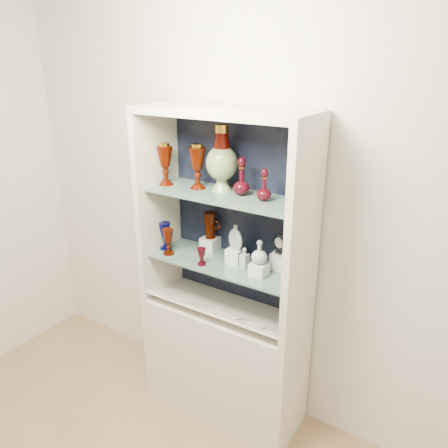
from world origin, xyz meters
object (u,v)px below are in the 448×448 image
Objects in this scene: cobalt_goblet at (165,236)px; ruby_goblet_tall at (168,242)px; ruby_pitcher at (210,225)px; pedestal_lamp_left at (165,164)px; ruby_decanter_b at (264,184)px; flat_flask at (235,237)px; clear_round_decanter at (259,253)px; lidded_bowl at (295,203)px; clear_square_bottle at (244,258)px; cameo_medallion at (280,243)px; pedestal_lamp_right at (197,167)px; ruby_goblet_small at (202,257)px; enamel_urn at (222,158)px; ruby_decanter_a at (242,174)px.

cobalt_goblet is 0.09m from ruby_goblet_tall.
pedestal_lamp_left is at bearing -161.89° from ruby_pitcher.
pedestal_lamp_left is 1.35× the size of ruby_decanter_b.
clear_round_decanter is (0.19, -0.06, -0.03)m from flat_flask.
lidded_bowl is 0.70× the size of clear_square_bottle.
pedestal_lamp_left is 2.09× the size of cameo_medallion.
clear_square_bottle is (0.33, -0.02, -0.49)m from pedestal_lamp_right.
flat_flask is at bearing 5.79° from pedestal_lamp_left.
ruby_goblet_small is 0.36m from clear_round_decanter.
enamel_urn reaches higher than pedestal_lamp_right.
lidded_bowl is at bearing -6.94° from clear_round_decanter.
pedestal_lamp_left is 0.49m from ruby_decanter_a.
cobalt_goblet is (-0.87, 0.03, -0.38)m from lidded_bowl.
clear_round_decanter is (0.01, -0.05, -0.38)m from ruby_decanter_b.
clear_round_decanter is 1.11× the size of cameo_medallion.
ruby_decanter_a is at bearing 34.91° from flat_flask.
ruby_decanter_a reaches higher than clear_round_decanter.
pedestal_lamp_left is 2.39× the size of ruby_goblet_small.
enamel_urn is at bearing 25.34° from ruby_goblet_tall.
ruby_decanter_b reaches higher than ruby_pitcher.
ruby_decanter_a reaches higher than ruby_goblet_small.
flat_flask is at bearing 158.01° from clear_square_bottle.
ruby_goblet_tall is 0.99× the size of ruby_pitcher.
ruby_goblet_tall is at bearing -164.37° from ruby_decanter_a.
ruby_pitcher reaches higher than cobalt_goblet.
flat_flask is at bearing -30.68° from ruby_pitcher.
cobalt_goblet is 0.34m from ruby_goblet_small.
ruby_decanter_b is (0.15, -0.03, -0.03)m from ruby_decanter_a.
clear_round_decanter is at bearing -6.26° from pedestal_lamp_right.
flat_flask is at bearing 174.89° from ruby_decanter_b.
clear_square_bottle is at bearing -3.26° from pedestal_lamp_right.
enamel_urn is 4.13× the size of lidded_bowl.
pedestal_lamp_right is 0.52m from ruby_goblet_small.
ruby_decanter_a is at bearing 140.90° from clear_square_bottle.
enamel_urn reaches higher than clear_round_decanter.
cobalt_goblet is 1.67× the size of ruby_goblet_small.
lidded_bowl is 0.39m from clear_round_decanter.
flat_flask is at bearing -144.42° from cameo_medallion.
enamel_urn reaches higher than ruby_decanter_b.
enamel_urn reaches higher than pedestal_lamp_left.
pedestal_lamp_right reaches higher than ruby_decanter_a.
ruby_goblet_tall is at bearing -52.65° from pedestal_lamp_left.
pedestal_lamp_left reaches higher than ruby_decanter_a.
ruby_decanter_a is at bearing 15.63° from ruby_goblet_tall.
pedestal_lamp_left is 0.96× the size of pedestal_lamp_right.
cobalt_goblet is at bearing -161.59° from ruby_pitcher.
pedestal_lamp_right reaches higher than ruby_pitcher.
ruby_goblet_small is at bearing -2.98° from ruby_goblet_tall.
ruby_pitcher reaches higher than ruby_goblet_tall.
cobalt_goblet is at bearing -155.28° from flat_flask.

